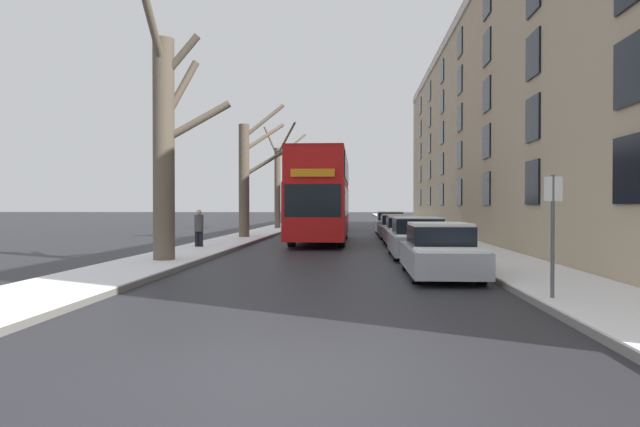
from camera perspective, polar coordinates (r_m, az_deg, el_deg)
ground_plane at (r=6.31m, az=-4.27°, el=-15.86°), size 320.00×320.00×0.00m
sidewalk_left at (r=59.33m, az=-2.21°, el=-0.91°), size 2.49×130.00×0.16m
sidewalk_right at (r=59.18m, az=8.02°, el=-0.92°), size 2.49×130.00×0.16m
terrace_facade_right at (r=33.80m, az=21.46°, el=8.54°), size 9.10×52.15×12.81m
bare_tree_left_0 at (r=18.15m, az=-15.19°, el=6.90°), size 2.35×2.19×8.02m
bare_tree_left_1 at (r=30.79m, az=-7.31°, el=3.76°), size 2.63×2.20×7.39m
bare_tree_left_2 at (r=42.94m, az=-4.18°, el=3.18°), size 3.24×3.66×7.88m
bare_tree_left_3 at (r=56.23m, az=-2.19°, el=3.02°), size 3.74×1.43×7.56m
double_decker_bus at (r=28.30m, az=0.12°, el=2.06°), size 2.57×11.06×4.33m
parked_car_0 at (r=14.85m, az=11.92°, el=-3.77°), size 1.72×4.37×1.37m
parked_car_1 at (r=20.25m, az=9.72°, el=-2.51°), size 1.86×4.54×1.41m
parked_car_2 at (r=26.21m, az=8.35°, el=-1.82°), size 1.69×4.36×1.35m
parked_car_3 at (r=31.72m, az=7.54°, el=-1.38°), size 1.75×4.26×1.35m
parked_car_4 at (r=36.74m, az=7.02°, el=-1.02°), size 1.81×4.08×1.44m
oncoming_van at (r=42.27m, az=0.85°, el=-0.01°), size 1.96×5.62×2.29m
pedestrian_left_sidewalk at (r=23.60m, az=-12.02°, el=-1.42°), size 0.36×0.36×1.66m
street_sign_post at (r=11.00m, az=22.25°, el=-1.60°), size 0.32×0.07×2.36m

